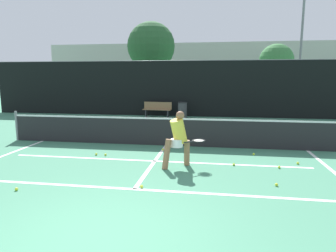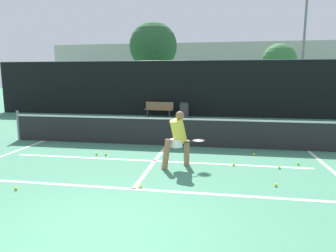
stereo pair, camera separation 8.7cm
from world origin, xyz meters
The scene contains 26 objects.
ground_plane centered at (0.00, 0.00, 0.00)m, with size 100.00×100.00×0.00m, color #427F60.
court_baseline_near centered at (0.00, 2.12, 0.00)m, with size 11.00×0.10×0.01m, color white.
court_service_line centered at (0.00, 4.23, 0.00)m, with size 8.25×0.10×0.01m, color white.
court_center_mark centered at (0.00, 4.13, 0.00)m, with size 0.10×4.02×0.01m, color white.
court_sideline_left centered at (-4.51, 4.13, 0.00)m, with size 0.10×5.02×0.01m, color white.
court_sideline_right centered at (4.51, 4.13, 0.00)m, with size 0.10×5.02×0.01m, color white.
net centered at (0.00, 6.14, 0.51)m, with size 11.09×0.09×1.07m.
fence_back centered at (0.00, 13.72, 1.60)m, with size 24.00×0.06×3.21m.
player_practicing centered at (0.70, 3.83, 0.77)m, with size 1.16×0.73×1.45m.
tennis_ball_scattered_0 centered at (-1.55, 4.57, 0.03)m, with size 0.07×0.07×0.07m, color #D1E033.
tennis_ball_scattered_1 centered at (-1.84, 4.58, 0.03)m, with size 0.07×0.07×0.07m, color #D1E033.
tennis_ball_scattered_2 centered at (0.13, 2.22, 0.03)m, with size 0.07×0.07×0.07m, color #D1E033.
tennis_ball_scattered_3 centered at (-2.36, 1.68, 0.03)m, with size 0.07×0.07×0.07m, color #D1E033.
tennis_ball_scattered_5 centered at (3.25, 4.08, 0.03)m, with size 0.07×0.07×0.07m, color #D1E033.
tennis_ball_scattered_6 centered at (3.81, 4.53, 0.03)m, with size 0.07×0.07×0.07m, color #D1E033.
tennis_ball_scattered_7 centered at (2.94, 2.78, 0.03)m, with size 0.07×0.07×0.07m, color #D1E033.
tennis_ball_scattered_8 centered at (2.13, 4.15, 0.03)m, with size 0.07×0.07×0.07m, color #D1E033.
tennis_ball_scattered_9 centered at (0.02, 5.44, 0.03)m, with size 0.07×0.07×0.07m, color #D1E033.
tennis_ball_scattered_10 centered at (2.77, 5.30, 0.03)m, with size 0.07×0.07×0.07m, color #D1E033.
courtside_bench centered at (-1.64, 13.06, 0.47)m, with size 1.66×0.54×0.86m.
trash_bin centered at (-0.19, 12.90, 0.45)m, with size 0.52×0.52×0.90m.
parked_car centered at (-2.85, 16.64, 0.65)m, with size 1.86×4.04×1.54m.
floodlight_mast centered at (7.26, 18.46, 5.52)m, with size 1.10×0.24×8.72m.
tree_west centered at (6.50, 22.78, 3.53)m, with size 2.82×2.82×4.95m.
tree_mid centered at (-3.35, 19.48, 4.57)m, with size 3.64×3.64×6.40m.
building_far centered at (0.00, 31.84, 3.00)m, with size 36.00×2.40×6.00m, color #B2ADA3.
Camera 1 is at (1.61, -3.58, 2.31)m, focal length 32.00 mm.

